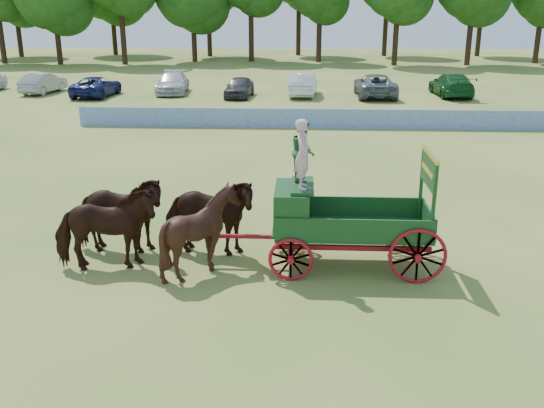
# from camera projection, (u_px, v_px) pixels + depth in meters

# --- Properties ---
(ground) EXTENTS (160.00, 160.00, 0.00)m
(ground) POSITION_uv_depth(u_px,v_px,m) (369.00, 265.00, 15.54)
(ground) COLOR #A9974C
(ground) RESTS_ON ground
(horse_lead_left) EXTENTS (2.73, 1.65, 2.15)m
(horse_lead_left) POSITION_uv_depth(u_px,v_px,m) (105.00, 230.00, 14.94)
(horse_lead_left) COLOR black
(horse_lead_left) RESTS_ON ground
(horse_lead_right) EXTENTS (2.54, 1.16, 2.15)m
(horse_lead_right) POSITION_uv_depth(u_px,v_px,m) (118.00, 215.00, 15.98)
(horse_lead_right) COLOR black
(horse_lead_right) RESTS_ON ground
(horse_wheel_left) EXTENTS (2.10, 1.90, 2.15)m
(horse_wheel_left) POSITION_uv_depth(u_px,v_px,m) (202.00, 231.00, 14.82)
(horse_wheel_left) COLOR black
(horse_wheel_left) RESTS_ON ground
(horse_wheel_right) EXTENTS (2.65, 1.42, 2.15)m
(horse_wheel_right) POSITION_uv_depth(u_px,v_px,m) (208.00, 216.00, 15.87)
(horse_wheel_right) COLOR black
(horse_wheel_right) RESTS_ON ground
(farm_dray) EXTENTS (6.00, 2.00, 3.83)m
(farm_dray) POSITION_uv_depth(u_px,v_px,m) (323.00, 204.00, 15.03)
(farm_dray) COLOR maroon
(farm_dray) RESTS_ON ground
(sponsor_banner) EXTENTS (26.00, 0.08, 1.05)m
(sponsor_banner) POSITION_uv_depth(u_px,v_px,m) (317.00, 119.00, 32.49)
(sponsor_banner) COLOR navy
(sponsor_banner) RESTS_ON ground
(parked_cars) EXTENTS (37.18, 7.28, 1.64)m
(parked_cars) POSITION_uv_depth(u_px,v_px,m) (237.00, 85.00, 44.28)
(parked_cars) COLOR silver
(parked_cars) RESTS_ON ground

